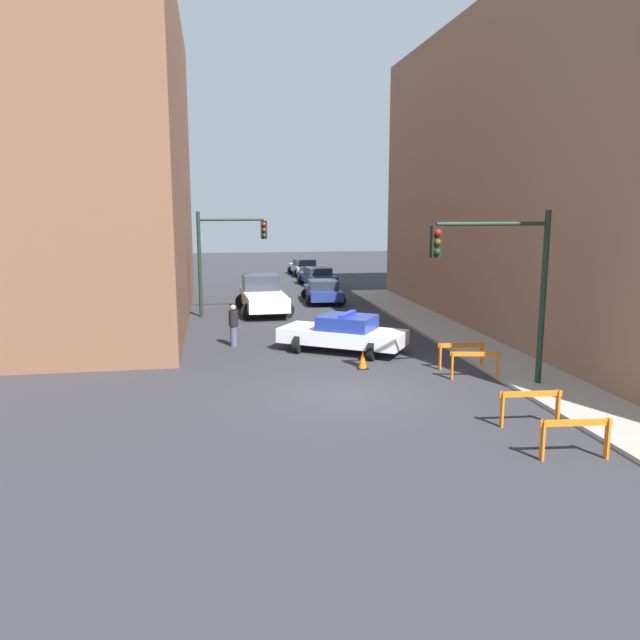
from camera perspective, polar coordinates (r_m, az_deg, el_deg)
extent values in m
plane|color=#2D2D33|center=(18.29, 2.59, -6.87)|extent=(120.00, 120.00, 0.00)
cube|color=#9E998E|center=(20.48, 19.87, -5.44)|extent=(2.40, 44.00, 0.12)
cube|color=brown|center=(32.20, -25.25, 12.82)|extent=(14.00, 20.00, 14.74)
cube|color=#93664C|center=(30.44, 25.18, 12.21)|extent=(12.00, 28.00, 13.87)
cylinder|color=black|center=(19.72, 19.71, 1.90)|extent=(0.18, 0.18, 5.20)
cylinder|color=black|center=(18.77, 15.54, 8.48)|extent=(3.40, 0.12, 0.12)
cube|color=black|center=(18.13, 10.57, 7.04)|extent=(0.30, 0.22, 0.90)
sphere|color=red|center=(17.98, 10.76, 7.87)|extent=(0.18, 0.18, 0.18)
sphere|color=#4C3D0C|center=(17.99, 10.73, 7.02)|extent=(0.18, 0.18, 0.18)
sphere|color=#0C4219|center=(18.01, 10.70, 6.16)|extent=(0.18, 0.18, 0.18)
cylinder|color=black|center=(31.44, -10.95, 4.97)|extent=(0.18, 0.18, 5.20)
cylinder|color=black|center=(31.34, -8.12, 9.06)|extent=(3.20, 0.12, 0.12)
cube|color=black|center=(31.44, -5.16, 8.22)|extent=(0.30, 0.22, 0.90)
sphere|color=red|center=(31.29, -5.14, 8.70)|extent=(0.18, 0.18, 0.18)
sphere|color=#4C3D0C|center=(31.30, -5.13, 8.21)|extent=(0.18, 0.18, 0.18)
sphere|color=#0C4219|center=(31.31, -5.12, 7.71)|extent=(0.18, 0.18, 0.18)
cube|color=white|center=(23.53, 2.06, -1.48)|extent=(4.94, 4.13, 0.55)
cube|color=navy|center=(23.36, 2.50, -0.23)|extent=(2.54, 2.45, 0.52)
cylinder|color=black|center=(23.39, -2.03, -2.24)|extent=(0.55, 0.67, 0.66)
cylinder|color=black|center=(24.90, -0.34, -1.47)|extent=(0.55, 0.67, 0.66)
cylinder|color=black|center=(22.32, 4.74, -2.87)|extent=(0.55, 0.67, 0.66)
cylinder|color=black|center=(23.90, 6.06, -2.02)|extent=(0.55, 0.67, 0.66)
cube|color=#2633BF|center=(23.30, 2.51, 0.54)|extent=(0.93, 1.27, 0.12)
cube|color=silver|center=(32.27, -5.20, 1.93)|extent=(2.20, 5.47, 0.70)
cube|color=#2D333D|center=(33.24, -5.44, 3.47)|extent=(1.90, 1.80, 0.80)
cylinder|color=black|center=(33.88, -7.08, 1.69)|extent=(0.81, 0.29, 0.80)
cylinder|color=black|center=(34.08, -3.99, 1.80)|extent=(0.81, 0.29, 0.80)
cylinder|color=black|center=(30.59, -6.53, 0.79)|extent=(0.81, 0.29, 0.80)
cylinder|color=black|center=(30.81, -3.12, 0.91)|extent=(0.81, 0.29, 0.80)
cube|color=navy|center=(35.94, 0.25, 2.53)|extent=(2.03, 4.39, 0.52)
cube|color=#232833|center=(35.71, 0.29, 3.29)|extent=(1.68, 1.89, 0.48)
cylinder|color=black|center=(37.20, -1.27, 2.38)|extent=(0.63, 0.25, 0.62)
cylinder|color=black|center=(37.39, 1.26, 2.42)|extent=(0.63, 0.25, 0.62)
cylinder|color=black|center=(34.57, -0.84, 1.79)|extent=(0.63, 0.25, 0.62)
cylinder|color=black|center=(34.78, 1.88, 1.83)|extent=(0.63, 0.25, 0.62)
cube|color=navy|center=(43.61, -0.26, 3.88)|extent=(2.24, 4.46, 0.52)
cube|color=#232833|center=(43.40, -0.20, 4.51)|extent=(1.76, 1.96, 0.48)
cylinder|color=black|center=(44.71, -1.74, 3.70)|extent=(0.64, 0.28, 0.62)
cylinder|color=black|center=(45.14, 0.31, 3.76)|extent=(0.64, 0.28, 0.62)
cylinder|color=black|center=(42.15, -0.86, 3.31)|extent=(0.64, 0.28, 0.62)
cylinder|color=black|center=(42.60, 1.30, 3.38)|extent=(0.64, 0.28, 0.62)
cube|color=silver|center=(50.60, -1.48, 4.75)|extent=(1.98, 4.37, 0.52)
cube|color=#232833|center=(50.38, -1.45, 5.30)|extent=(1.66, 1.87, 0.48)
cylinder|color=black|center=(51.78, -2.66, 4.58)|extent=(0.63, 0.25, 0.62)
cylinder|color=black|center=(52.08, -0.86, 4.62)|extent=(0.63, 0.25, 0.62)
cylinder|color=black|center=(49.17, -2.14, 4.29)|extent=(0.63, 0.25, 0.62)
cylinder|color=black|center=(49.48, -0.25, 4.33)|extent=(0.63, 0.25, 0.62)
cylinder|color=#474C66|center=(24.70, -7.89, -1.47)|extent=(0.33, 0.33, 0.82)
cylinder|color=black|center=(24.56, -7.93, 0.17)|extent=(0.42, 0.42, 0.62)
sphere|color=tan|center=(24.49, -7.95, 1.14)|extent=(0.26, 0.26, 0.22)
cube|color=orange|center=(14.61, 22.39, -8.68)|extent=(1.60, 0.21, 0.14)
cube|color=orange|center=(14.43, 19.68, -10.33)|extent=(0.07, 0.16, 0.90)
cube|color=orange|center=(15.06, 24.78, -9.82)|extent=(0.07, 0.16, 0.90)
cube|color=orange|center=(16.39, 18.72, -6.42)|extent=(1.60, 0.17, 0.14)
cube|color=orange|center=(16.22, 16.30, -7.86)|extent=(0.06, 0.16, 0.90)
cube|color=orange|center=(16.80, 20.90, -7.50)|extent=(0.06, 0.16, 0.90)
cube|color=orange|center=(20.27, 14.03, -3.03)|extent=(1.58, 0.34, 0.14)
cube|color=orange|center=(20.21, 11.99, -4.10)|extent=(0.08, 0.17, 0.90)
cube|color=orange|center=(20.54, 15.95, -4.04)|extent=(0.08, 0.17, 0.90)
cube|color=orange|center=(21.46, 12.80, -2.26)|extent=(1.60, 0.16, 0.14)
cube|color=orange|center=(21.33, 10.93, -3.31)|extent=(0.06, 0.16, 0.90)
cube|color=orange|center=(21.79, 14.56, -3.17)|extent=(0.06, 0.16, 0.90)
cube|color=black|center=(21.23, 3.92, -4.41)|extent=(0.36, 0.36, 0.04)
cone|color=#F2600C|center=(21.15, 3.93, -3.55)|extent=(0.28, 0.28, 0.62)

